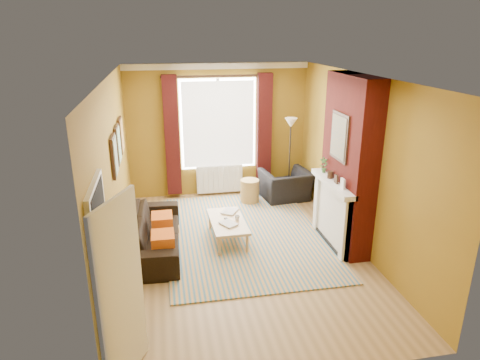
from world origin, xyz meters
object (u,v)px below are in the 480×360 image
(sofa, at_px, (154,232))
(floor_lamp, at_px, (290,136))
(coffee_table, at_px, (228,222))
(wicker_stool, at_px, (250,191))
(armchair, at_px, (286,185))

(sofa, xyz_separation_m, floor_lamp, (2.83, 1.80, 1.07))
(coffee_table, height_order, wicker_stool, wicker_stool)
(sofa, height_order, wicker_stool, sofa)
(coffee_table, relative_size, floor_lamp, 0.66)
(coffee_table, height_order, floor_lamp, floor_lamp)
(sofa, distance_m, armchair, 3.26)
(sofa, bearing_deg, floor_lamp, -55.13)
(sofa, height_order, coffee_table, sofa)
(armchair, relative_size, coffee_table, 0.85)
(coffee_table, distance_m, floor_lamp, 2.56)
(armchair, distance_m, floor_lamp, 1.06)
(floor_lamp, bearing_deg, armchair, -145.81)
(armchair, bearing_deg, sofa, 24.53)
(wicker_stool, bearing_deg, floor_lamp, 4.50)
(sofa, bearing_deg, wicker_stool, -46.27)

